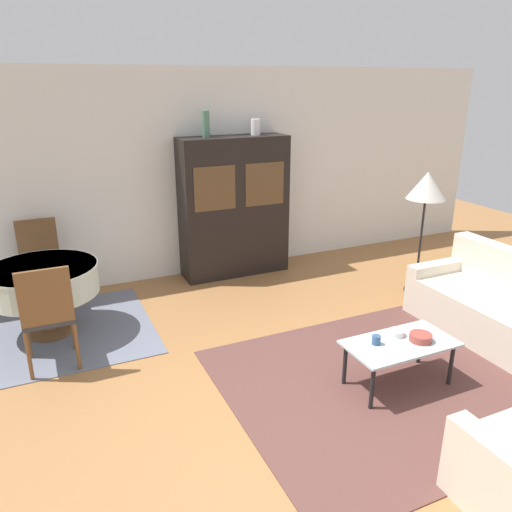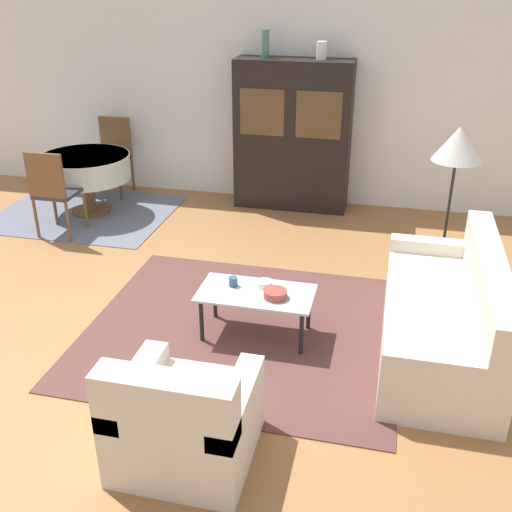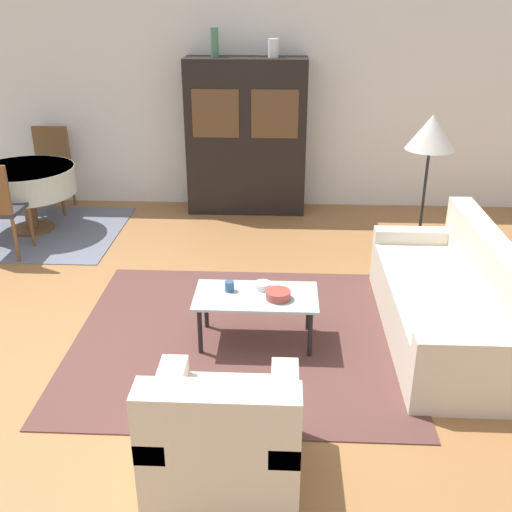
{
  "view_description": "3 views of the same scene",
  "coord_description": "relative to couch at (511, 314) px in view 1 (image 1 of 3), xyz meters",
  "views": [
    {
      "loc": [
        -1.65,
        -2.67,
        2.53
      ],
      "look_at": [
        0.2,
        1.4,
        0.95
      ],
      "focal_mm": 35.0,
      "sensor_mm": 36.0,
      "label": 1
    },
    {
      "loc": [
        2.02,
        -3.94,
        2.84
      ],
      "look_at": [
        1.03,
        0.25,
        0.75
      ],
      "focal_mm": 42.0,
      "sensor_mm": 36.0,
      "label": 2
    },
    {
      "loc": [
        1.22,
        -3.84,
        2.59
      ],
      "look_at": [
        1.03,
        0.25,
        0.75
      ],
      "focal_mm": 42.0,
      "sensor_mm": 36.0,
      "label": 3
    }
  ],
  "objects": [
    {
      "name": "vase_short",
      "position": [
        -1.48,
        2.96,
        1.65
      ],
      "size": [
        0.12,
        0.12,
        0.2
      ],
      "color": "white",
      "rests_on": "display_cabinet"
    },
    {
      "name": "bowl",
      "position": [
        -1.36,
        -0.2,
        0.15
      ],
      "size": [
        0.19,
        0.19,
        0.07
      ],
      "color": "#9E4238",
      "rests_on": "coffee_table"
    },
    {
      "name": "dining_chair_far",
      "position": [
        -4.24,
        2.91,
        0.28
      ],
      "size": [
        0.44,
        0.44,
        1.01
      ],
      "rotation": [
        0.0,
        0.0,
        3.14
      ],
      "color": "brown",
      "rests_on": "dining_rug"
    },
    {
      "name": "wall_back",
      "position": [
        -2.56,
        3.24,
        1.05
      ],
      "size": [
        10.0,
        0.06,
        2.7
      ],
      "color": "white",
      "rests_on": "ground_plane"
    },
    {
      "name": "dining_chair_near",
      "position": [
        -4.24,
        1.36,
        0.28
      ],
      "size": [
        0.44,
        0.44,
        1.01
      ],
      "color": "brown",
      "rests_on": "dining_rug"
    },
    {
      "name": "dining_table",
      "position": [
        -4.24,
        2.14,
        0.29
      ],
      "size": [
        1.1,
        1.1,
        0.74
      ],
      "color": "brown",
      "rests_on": "dining_rug"
    },
    {
      "name": "display_cabinet",
      "position": [
        -1.79,
        2.96,
        0.62
      ],
      "size": [
        1.43,
        0.45,
        1.85
      ],
      "color": "black",
      "rests_on": "ground_plane"
    },
    {
      "name": "cup",
      "position": [
        -1.74,
        -0.09,
        0.15
      ],
      "size": [
        0.07,
        0.07,
        0.08
      ],
      "color": "#33517A",
      "rests_on": "coffee_table"
    },
    {
      "name": "dining_rug",
      "position": [
        -4.3,
        2.07,
        -0.3
      ],
      "size": [
        2.17,
        1.74,
        0.01
      ],
      "color": "slate",
      "rests_on": "ground_plane"
    },
    {
      "name": "vase_tall",
      "position": [
        -2.15,
        2.96,
        1.71
      ],
      "size": [
        0.09,
        0.09,
        0.32
      ],
      "color": "#4C7A60",
      "rests_on": "display_cabinet"
    },
    {
      "name": "coffee_table",
      "position": [
        -1.53,
        -0.15,
        0.07
      ],
      "size": [
        0.96,
        0.51,
        0.41
      ],
      "color": "black",
      "rests_on": "area_rug"
    },
    {
      "name": "couch",
      "position": [
        0.0,
        0.0,
        0.0
      ],
      "size": [
        0.85,
        2.04,
        0.85
      ],
      "rotation": [
        0.0,
        0.0,
        1.57
      ],
      "color": "beige",
      "rests_on": "ground_plane"
    },
    {
      "name": "bowl_small",
      "position": [
        -1.48,
        -0.03,
        0.14
      ],
      "size": [
        0.13,
        0.13,
        0.05
      ],
      "color": "white",
      "rests_on": "coffee_table"
    },
    {
      "name": "floor_lamp",
      "position": [
        0.03,
        1.4,
        1.01
      ],
      "size": [
        0.46,
        0.46,
        1.52
      ],
      "color": "black",
      "rests_on": "ground_plane"
    },
    {
      "name": "ground_plane",
      "position": [
        -2.56,
        -0.39,
        -0.3
      ],
      "size": [
        14.0,
        14.0,
        0.0
      ],
      "primitive_type": "plane",
      "color": "#9E6B3D"
    },
    {
      "name": "area_rug",
      "position": [
        -1.66,
        -0.09,
        -0.3
      ],
      "size": [
        2.65,
        2.39,
        0.01
      ],
      "color": "brown",
      "rests_on": "ground_plane"
    }
  ]
}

